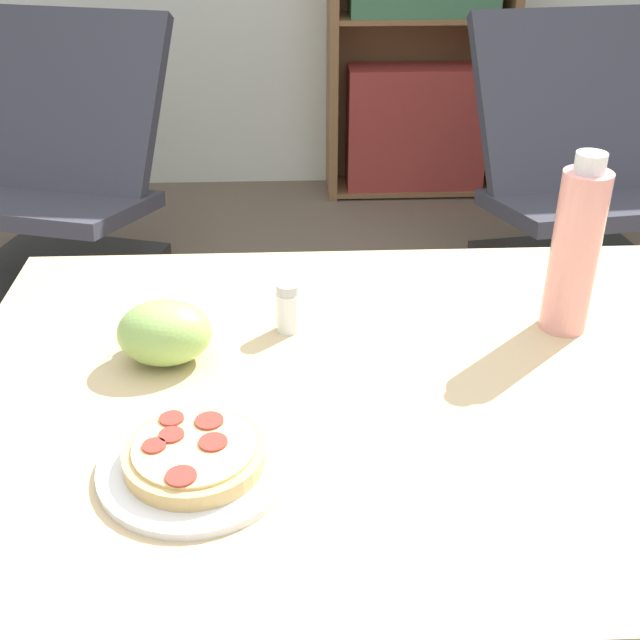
# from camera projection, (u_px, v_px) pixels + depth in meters

# --- Properties ---
(dining_table) EXTENTS (1.32, 0.80, 0.73)m
(dining_table) POSITION_uv_depth(u_px,v_px,m) (450.00, 438.00, 1.09)
(dining_table) COLOR #D1B27F
(dining_table) RESTS_ON ground_plane
(pizza_on_plate) EXTENTS (0.22, 0.22, 0.04)m
(pizza_on_plate) POSITION_uv_depth(u_px,v_px,m) (195.00, 459.00, 0.89)
(pizza_on_plate) COLOR white
(pizza_on_plate) RESTS_ON dining_table
(grape_bunch) EXTENTS (0.13, 0.10, 0.09)m
(grape_bunch) POSITION_uv_depth(u_px,v_px,m) (164.00, 333.00, 1.07)
(grape_bunch) COLOR #93BC5B
(grape_bunch) RESTS_ON dining_table
(drink_bottle) EXTENTS (0.07, 0.07, 0.26)m
(drink_bottle) POSITION_uv_depth(u_px,v_px,m) (575.00, 250.00, 1.11)
(drink_bottle) COLOR pink
(drink_bottle) RESTS_ON dining_table
(salt_shaker) EXTENTS (0.03, 0.03, 0.07)m
(salt_shaker) POSITION_uv_depth(u_px,v_px,m) (288.00, 308.00, 1.14)
(salt_shaker) COLOR white
(salt_shaker) RESTS_ON dining_table
(lounge_chair_near) EXTENTS (0.79, 0.90, 0.88)m
(lounge_chair_near) POSITION_uv_depth(u_px,v_px,m) (59.00, 212.00, 2.68)
(lounge_chair_near) COLOR black
(lounge_chair_near) RESTS_ON ground_plane
(lounge_chair_far) EXTENTS (0.72, 0.84, 0.88)m
(lounge_chair_far) POSITION_uv_depth(u_px,v_px,m) (578.00, 211.00, 2.68)
(lounge_chair_far) COLOR black
(lounge_chair_far) RESTS_ON ground_plane
(bookshelf) EXTENTS (0.76, 0.27, 1.49)m
(bookshelf) POSITION_uv_depth(u_px,v_px,m) (421.00, 33.00, 3.29)
(bookshelf) COLOR brown
(bookshelf) RESTS_ON ground_plane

